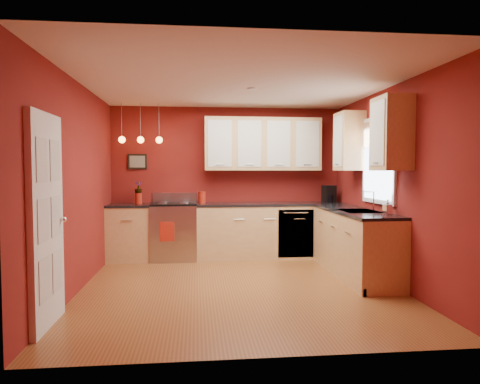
{
  "coord_description": "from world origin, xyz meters",
  "views": [
    {
      "loc": [
        -0.55,
        -5.42,
        1.51
      ],
      "look_at": [
        0.11,
        1.0,
        1.17
      ],
      "focal_mm": 32.0,
      "sensor_mm": 36.0,
      "label": 1
    }
  ],
  "objects": [
    {
      "name": "upper_cabinets_right",
      "position": [
        1.82,
        0.32,
        1.95
      ],
      "size": [
        0.35,
        1.95,
        0.9
      ],
      "primitive_type": "cube",
      "color": "#DFB577",
      "rests_on": "wall_right"
    },
    {
      "name": "wall_back",
      "position": [
        0.0,
        2.1,
        1.3
      ],
      "size": [
        4.0,
        0.02,
        2.6
      ],
      "primitive_type": "cube",
      "color": "maroon",
      "rests_on": "floor"
    },
    {
      "name": "window",
      "position": [
        1.97,
        0.3,
        1.69
      ],
      "size": [
        0.06,
        1.02,
        1.22
      ],
      "color": "white",
      "rests_on": "wall_right"
    },
    {
      "name": "base_cabinets_back_left",
      "position": [
        -1.65,
        1.8,
        0.45
      ],
      "size": [
        0.7,
        0.6,
        0.9
      ],
      "primitive_type": "cube",
      "color": "#DFB577",
      "rests_on": "floor"
    },
    {
      "name": "dishwasher_front",
      "position": [
        1.1,
        1.51,
        0.45
      ],
      "size": [
        0.6,
        0.02,
        0.8
      ],
      "primitive_type": "cube",
      "color": "#ACACB0",
      "rests_on": "base_cabinets_back_right"
    },
    {
      "name": "soap_pump",
      "position": [
        1.86,
        -0.25,
        1.04
      ],
      "size": [
        0.1,
        0.11,
        0.2
      ],
      "primitive_type": "imported",
      "rotation": [
        0.0,
        0.0,
        0.21
      ],
      "color": "white",
      "rests_on": "counter_right"
    },
    {
      "name": "ceiling",
      "position": [
        0.0,
        0.0,
        2.6
      ],
      "size": [
        4.0,
        4.2,
        0.02
      ],
      "primitive_type": "cube",
      "color": "silver",
      "rests_on": "wall_back"
    },
    {
      "name": "counter_right",
      "position": [
        1.7,
        0.45,
        0.92
      ],
      "size": [
        0.62,
        2.1,
        0.04
      ],
      "primitive_type": "cube",
      "color": "black",
      "rests_on": "base_cabinets_right"
    },
    {
      "name": "base_cabinets_right",
      "position": [
        1.7,
        0.45,
        0.45
      ],
      "size": [
        0.6,
        2.1,
        0.9
      ],
      "primitive_type": "cube",
      "color": "#DFB577",
      "rests_on": "floor"
    },
    {
      "name": "flowers",
      "position": [
        -1.51,
        1.85,
        1.21
      ],
      "size": [
        0.13,
        0.13,
        0.22
      ],
      "primitive_type": "imported",
      "rotation": [
        0.0,
        0.0,
        0.11
      ],
      "color": "#A72012",
      "rests_on": "red_vase"
    },
    {
      "name": "dish_towel",
      "position": [
        -1.02,
        1.47,
        0.52
      ],
      "size": [
        0.23,
        0.02,
        0.31
      ],
      "primitive_type": "cube",
      "color": "#A72012",
      "rests_on": "gas_range"
    },
    {
      "name": "wall_front",
      "position": [
        0.0,
        -2.1,
        1.3
      ],
      "size": [
        4.0,
        0.02,
        2.6
      ],
      "primitive_type": "cube",
      "color": "maroon",
      "rests_on": "floor"
    },
    {
      "name": "gas_range",
      "position": [
        -0.92,
        1.8,
        0.48
      ],
      "size": [
        0.76,
        0.64,
        1.11
      ],
      "color": "#ACACB0",
      "rests_on": "floor"
    },
    {
      "name": "counter_back_left",
      "position": [
        -1.65,
        1.8,
        0.92
      ],
      "size": [
        0.7,
        0.62,
        0.04
      ],
      "primitive_type": "cube",
      "color": "black",
      "rests_on": "base_cabinets_back_left"
    },
    {
      "name": "wall_left",
      "position": [
        -2.0,
        0.0,
        1.3
      ],
      "size": [
        0.02,
        4.2,
        2.6
      ],
      "primitive_type": "cube",
      "color": "maroon",
      "rests_on": "floor"
    },
    {
      "name": "wall_right",
      "position": [
        2.0,
        0.0,
        1.3
      ],
      "size": [
        0.02,
        4.2,
        2.6
      ],
      "primitive_type": "cube",
      "color": "maroon",
      "rests_on": "floor"
    },
    {
      "name": "counter_back_right",
      "position": [
        0.73,
        1.8,
        0.92
      ],
      "size": [
        2.54,
        0.62,
        0.04
      ],
      "primitive_type": "cube",
      "color": "black",
      "rests_on": "base_cabinets_back_right"
    },
    {
      "name": "door_left_wall",
      "position": [
        -1.97,
        -1.2,
        1.03
      ],
      "size": [
        0.12,
        0.82,
        2.05
      ],
      "color": "white",
      "rests_on": "floor"
    },
    {
      "name": "base_cabinets_back_right",
      "position": [
        0.73,
        1.8,
        0.45
      ],
      "size": [
        2.54,
        0.6,
        0.9
      ],
      "primitive_type": "cube",
      "color": "#DFB577",
      "rests_on": "floor"
    },
    {
      "name": "red_vase",
      "position": [
        -1.51,
        1.85,
        1.03
      ],
      "size": [
        0.11,
        0.11,
        0.18
      ],
      "primitive_type": "cylinder",
      "color": "#A72012",
      "rests_on": "counter_back_left"
    },
    {
      "name": "red_canister",
      "position": [
        -0.45,
        1.88,
        1.04
      ],
      "size": [
        0.13,
        0.13,
        0.2
      ],
      "color": "#A72012",
      "rests_on": "counter_back_right"
    },
    {
      "name": "coffee_maker",
      "position": [
        1.76,
        1.83,
        1.08
      ],
      "size": [
        0.24,
        0.24,
        0.3
      ],
      "rotation": [
        0.0,
        0.0,
        0.23
      ],
      "color": "black",
      "rests_on": "counter_back_right"
    },
    {
      "name": "floor",
      "position": [
        0.0,
        0.0,
        0.0
      ],
      "size": [
        4.2,
        4.2,
        0.0
      ],
      "primitive_type": "plane",
      "color": "brown",
      "rests_on": "ground"
    },
    {
      "name": "upper_cabinets_back",
      "position": [
        0.6,
        1.93,
        1.95
      ],
      "size": [
        2.0,
        0.35,
        0.9
      ],
      "primitive_type": "cube",
      "color": "#DFB577",
      "rests_on": "wall_back"
    },
    {
      "name": "wall_picture",
      "position": [
        -1.55,
        2.08,
        1.65
      ],
      "size": [
        0.32,
        0.03,
        0.26
      ],
      "primitive_type": "cube",
      "color": "black",
      "rests_on": "wall_back"
    },
    {
      "name": "pendant_lights",
      "position": [
        -1.45,
        1.75,
        2.01
      ],
      "size": [
        0.71,
        0.11,
        0.66
      ],
      "color": "gray",
      "rests_on": "ceiling"
    },
    {
      "name": "sink",
      "position": [
        1.7,
        0.3,
        0.92
      ],
      "size": [
        0.5,
        0.7,
        0.33
      ],
      "color": "gray",
      "rests_on": "counter_right"
    }
  ]
}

